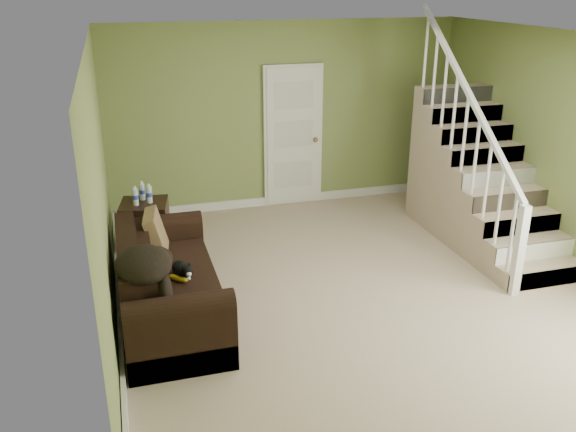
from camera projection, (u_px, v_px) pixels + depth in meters
floor at (355, 286)px, 6.61m from camera, size 5.00×5.50×0.01m
ceiling at (366, 38)px, 5.66m from camera, size 5.00×5.50×0.01m
wall_back at (286, 116)px, 8.60m from camera, size 5.00×0.04×2.60m
wall_front at (533, 302)px, 3.68m from camera, size 5.00×0.04×2.60m
wall_left at (102, 194)px, 5.50m from camera, size 0.04×5.50×2.60m
wall_right at (569, 153)px, 6.78m from camera, size 0.04×5.50×2.60m
baseboard_back at (286, 199)px, 9.02m from camera, size 5.00×0.04×0.12m
baseboard_left at (119, 313)px, 5.96m from camera, size 0.04×5.50×0.12m
baseboard_right at (549, 255)px, 7.22m from camera, size 0.04×5.50×0.12m
door at (293, 137)px, 8.69m from camera, size 0.86×0.12×2.02m
staircase at (474, 187)px, 7.75m from camera, size 1.00×2.51×2.82m
sofa at (165, 288)px, 5.90m from camera, size 0.92×2.12×0.84m
side_table at (146, 227)px, 7.31m from camera, size 0.62×0.62×0.88m
cat at (182, 270)px, 5.78m from camera, size 0.26×0.44×0.21m
banana at (178, 278)px, 5.73m from camera, size 0.20×0.20×0.06m
throw_pillow at (157, 235)px, 6.32m from camera, size 0.29×0.51×0.50m
throw_blanket at (143, 264)px, 5.14m from camera, size 0.53×0.66×0.26m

